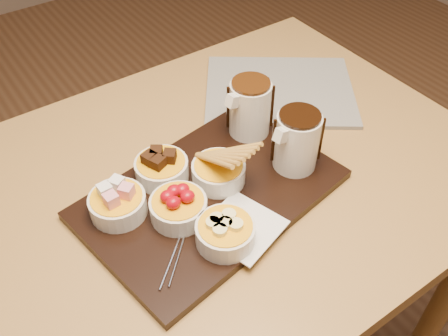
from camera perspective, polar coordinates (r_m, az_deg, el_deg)
dining_table at (r=1.03m, az=-3.61°, el=-5.86°), size 1.20×0.80×0.75m
serving_board at (r=0.92m, az=-1.53°, el=-3.01°), size 0.50×0.37×0.02m
napkin at (r=0.86m, az=2.07°, el=-6.73°), size 0.15×0.15×0.00m
bowl_marshmallows at (r=0.89m, az=-12.02°, el=-4.13°), size 0.10×0.10×0.04m
bowl_cake at (r=0.94m, az=-7.12°, el=-0.18°), size 0.10×0.10×0.04m
bowl_strawberries at (r=0.87m, az=-5.21°, el=-4.63°), size 0.10×0.10×0.04m
bowl_biscotti at (r=0.92m, az=-0.63°, el=-0.55°), size 0.10×0.10×0.04m
bowl_bananas at (r=0.83m, az=0.15°, el=-7.47°), size 0.10×0.10×0.04m
pitcher_dark_chocolate at (r=0.94m, az=8.31°, el=3.01°), size 0.10×0.10×0.11m
pitcher_milk_chocolate at (r=1.01m, az=2.98°, el=6.79°), size 0.10×0.10×0.11m
fondue_skewers at (r=0.86m, az=-4.57°, el=-6.56°), size 0.19×0.22×0.01m
newspaper at (r=1.19m, az=6.36°, el=8.81°), size 0.43×0.42×0.01m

